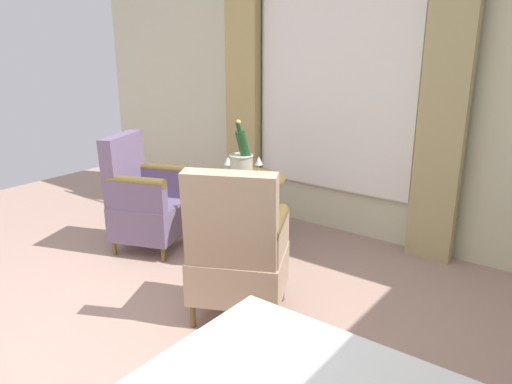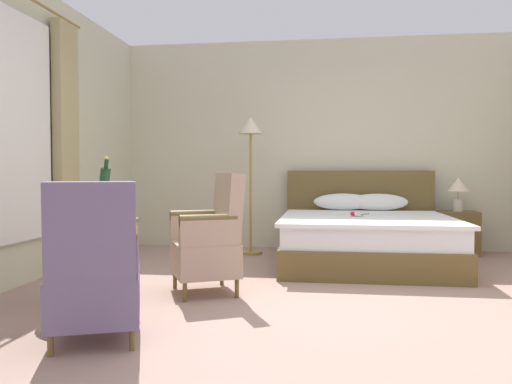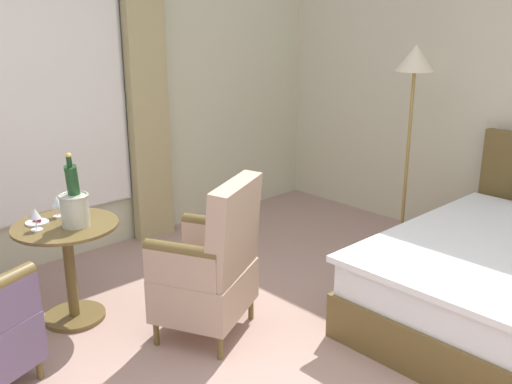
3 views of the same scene
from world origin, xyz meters
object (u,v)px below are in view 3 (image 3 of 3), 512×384
object	(u,v)px
wine_glass_near_edge	(35,215)
armchair_by_window	(211,267)
wine_glass_near_bucket	(56,202)
snack_plate	(37,222)
side_table_round	(69,261)
floor_lamp_brass	(413,83)
champagne_bucket	(74,204)

from	to	relation	value
wine_glass_near_edge	armchair_by_window	xyz separation A→B (m)	(0.79, 0.74, -0.32)
wine_glass_near_bucket	snack_plate	distance (m)	0.18
side_table_round	wine_glass_near_edge	xyz separation A→B (m)	(-0.02, -0.18, 0.36)
floor_lamp_brass	champagne_bucket	world-z (taller)	floor_lamp_brass
floor_lamp_brass	side_table_round	xyz separation A→B (m)	(-0.82, -2.63, -1.01)
side_table_round	floor_lamp_brass	bearing A→B (deg)	72.73
champagne_bucket	armchair_by_window	size ratio (longest dim) A/B	0.47
floor_lamp_brass	wine_glass_near_bucket	distance (m)	2.86
snack_plate	floor_lamp_brass	bearing A→B (deg)	70.93
wine_glass_near_edge	armchair_by_window	world-z (taller)	armchair_by_window
champagne_bucket	wine_glass_near_edge	xyz separation A→B (m)	(-0.09, -0.22, -0.05)
snack_plate	armchair_by_window	world-z (taller)	armchair_by_window
floor_lamp_brass	side_table_round	distance (m)	2.94
floor_lamp_brass	champagne_bucket	xyz separation A→B (m)	(-0.75, -2.59, -0.61)
side_table_round	snack_plate	bearing A→B (deg)	-137.23
side_table_round	wine_glass_near_edge	world-z (taller)	wine_glass_near_edge
floor_lamp_brass	side_table_round	size ratio (longest dim) A/B	2.57
floor_lamp_brass	snack_plate	distance (m)	3.01
champagne_bucket	snack_plate	world-z (taller)	champagne_bucket
side_table_round	snack_plate	size ratio (longest dim) A/B	4.64
champagne_bucket	armchair_by_window	xyz separation A→B (m)	(0.70, 0.52, -0.36)
floor_lamp_brass	wine_glass_near_edge	world-z (taller)	floor_lamp_brass
wine_glass_near_bucket	wine_glass_near_edge	bearing A→B (deg)	-54.35
side_table_round	champagne_bucket	size ratio (longest dim) A/B	1.41
wine_glass_near_bucket	floor_lamp_brass	bearing A→B (deg)	69.32
side_table_round	wine_glass_near_bucket	distance (m)	0.40
armchair_by_window	wine_glass_near_edge	bearing A→B (deg)	-137.16
snack_plate	champagne_bucket	bearing A→B (deg)	38.69
wine_glass_near_edge	snack_plate	distance (m)	0.15
side_table_round	armchair_by_window	xyz separation A→B (m)	(0.78, 0.56, 0.04)
champagne_bucket	floor_lamp_brass	bearing A→B (deg)	73.92
side_table_round	champagne_bucket	xyz separation A→B (m)	(0.07, 0.04, 0.40)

